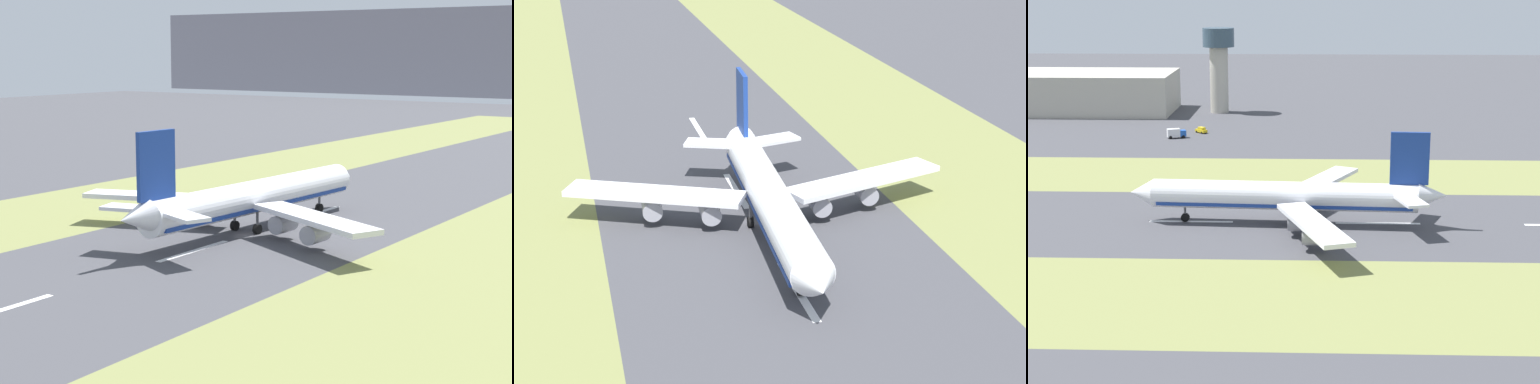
{
  "view_description": "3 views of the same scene",
  "coord_description": "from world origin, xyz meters",
  "views": [
    {
      "loc": [
        85.56,
        -122.44,
        32.53
      ],
      "look_at": [
        -1.14,
        5.16,
        7.0
      ],
      "focal_mm": 60.0,
      "sensor_mm": 36.0,
      "label": 1
    },
    {
      "loc": [
        29.58,
        125.52,
        54.33
      ],
      "look_at": [
        -1.14,
        5.16,
        7.0
      ],
      "focal_mm": 60.0,
      "sensor_mm": 36.0,
      "label": 2
    },
    {
      "loc": [
        -175.32,
        -0.93,
        51.31
      ],
      "look_at": [
        -1.14,
        5.16,
        7.0
      ],
      "focal_mm": 60.0,
      "sensor_mm": 36.0,
      "label": 3
    }
  ],
  "objects": [
    {
      "name": "centreline_dash_far",
      "position": [
        0.0,
        25.16,
        0.01
      ],
      "size": [
        1.2,
        18.0,
        0.01
      ],
      "primitive_type": "cube",
      "color": "silver",
      "rests_on": "ground"
    },
    {
      "name": "grass_median_west",
      "position": [
        -45.0,
        0.0,
        0.0
      ],
      "size": [
        40.0,
        600.0,
        0.01
      ],
      "primitive_type": "cube",
      "color": "olive",
      "rests_on": "ground"
    },
    {
      "name": "grass_median_east",
      "position": [
        45.0,
        0.0,
        0.0
      ],
      "size": [
        40.0,
        600.0,
        0.01
      ],
      "primitive_type": "cube",
      "color": "olive",
      "rests_on": "ground"
    },
    {
      "name": "terminal_building",
      "position": [
        150.55,
        96.35,
        7.57
      ],
      "size": [
        36.0,
        86.56,
        15.14
      ],
      "primitive_type": "cube",
      "color": "#B2AD9E",
      "rests_on": "ground"
    },
    {
      "name": "apron_car",
      "position": [
        105.62,
        36.59,
        1.0
      ],
      "size": [
        4.35,
        4.42,
        2.03
      ],
      "color": "gold",
      "rests_on": "ground"
    },
    {
      "name": "centreline_dash_mid",
      "position": [
        0.0,
        -14.84,
        0.01
      ],
      "size": [
        1.2,
        18.0,
        0.01
      ],
      "primitive_type": "cube",
      "color": "silver",
      "rests_on": "ground"
    },
    {
      "name": "ground_plane",
      "position": [
        0.0,
        0.0,
        0.0
      ],
      "size": [
        800.0,
        800.0,
        0.0
      ],
      "primitive_type": "plane",
      "color": "#424247"
    },
    {
      "name": "service_truck",
      "position": [
        96.16,
        43.59,
        1.67
      ],
      "size": [
        4.26,
        6.39,
        3.1
      ],
      "color": "#1E51B2",
      "rests_on": "ground"
    },
    {
      "name": "airplane_main_jet",
      "position": [
        -1.25,
        3.25,
        6.02
      ],
      "size": [
        64.04,
        67.2,
        20.2
      ],
      "color": "white",
      "rests_on": "ground"
    },
    {
      "name": "control_tower",
      "position": [
        150.52,
        35.28,
        19.75
      ],
      "size": [
        12.0,
        12.0,
        32.04
      ],
      "color": "#B2AD9E",
      "rests_on": "ground"
    }
  ]
}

